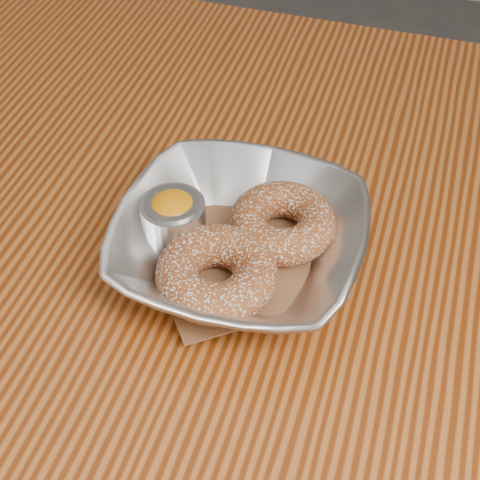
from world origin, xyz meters
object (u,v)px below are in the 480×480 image
(table, at_px, (192,298))
(donut_extra, at_px, (217,273))
(ramekin, at_px, (174,220))
(donut_back, at_px, (282,223))
(donut_front, at_px, (216,274))
(serving_bowl, at_px, (240,243))

(table, height_order, donut_extra, donut_extra)
(donut_extra, distance_m, ramekin, 0.07)
(donut_back, height_order, donut_front, same)
(table, xyz_separation_m, donut_back, (0.09, 0.01, 0.13))
(table, distance_m, donut_back, 0.15)
(donut_extra, bearing_deg, donut_back, 64.30)
(donut_back, relative_size, donut_extra, 0.93)
(donut_back, bearing_deg, table, -175.72)
(donut_back, bearing_deg, ramekin, -159.37)
(donut_back, distance_m, ramekin, 0.09)
(serving_bowl, xyz_separation_m, donut_back, (0.03, 0.03, 0.00))
(donut_back, xyz_separation_m, donut_front, (-0.04, -0.07, 0.00))
(serving_bowl, distance_m, donut_back, 0.04)
(serving_bowl, height_order, donut_extra, serving_bowl)
(donut_front, bearing_deg, ramekin, 141.40)
(serving_bowl, distance_m, ramekin, 0.06)
(serving_bowl, height_order, donut_back, serving_bowl)
(ramekin, bearing_deg, table, 88.69)
(donut_extra, height_order, ramekin, ramekin)
(serving_bowl, bearing_deg, donut_back, 50.93)
(ramekin, bearing_deg, donut_back, 20.63)
(table, bearing_deg, donut_extra, -52.45)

